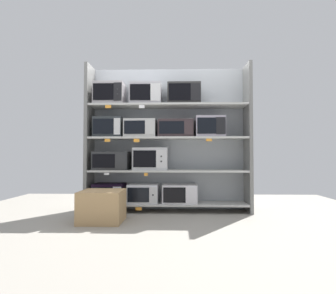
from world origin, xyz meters
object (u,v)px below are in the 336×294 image
microwave_8 (210,127)px  microwave_0 (109,193)px  microwave_1 (143,193)px  microwave_2 (180,194)px  microwave_5 (109,127)px  shipping_carton (102,206)px  microwave_7 (176,129)px  microwave_10 (146,94)px  microwave_3 (112,161)px  microwave_11 (184,94)px  microwave_4 (151,159)px  microwave_9 (110,94)px  microwave_6 (141,129)px

microwave_8 → microwave_0: bearing=-180.0°
microwave_1 → microwave_2: bearing=-0.0°
microwave_5 → microwave_8: size_ratio=0.99×
microwave_8 → shipping_carton: (-1.46, -0.72, -1.09)m
microwave_1 → microwave_5: microwave_5 is taller
microwave_5 → microwave_7: (1.03, 0.00, -0.02)m
microwave_8 → microwave_10: (-0.98, 0.00, 0.51)m
microwave_0 → microwave_3: 0.50m
microwave_3 → microwave_11: 1.51m
microwave_8 → microwave_11: 0.64m
microwave_4 → microwave_5: 0.81m
shipping_carton → microwave_9: bearing=96.3°
microwave_10 → microwave_8: bearing=-0.0°
microwave_8 → shipping_carton: microwave_8 is taller
microwave_2 → microwave_11: microwave_11 is taller
microwave_9 → microwave_0: bearing=-1.1°
microwave_8 → microwave_6: bearing=180.0°
microwave_0 → microwave_1: 0.52m
microwave_11 → shipping_carton: bearing=-146.0°
microwave_5 → shipping_carton: size_ratio=0.81×
microwave_7 → microwave_9: bearing=-180.0°
microwave_9 → microwave_10: bearing=0.0°
microwave_0 → microwave_9: 1.53m
microwave_1 → microwave_8: 1.44m
microwave_7 → microwave_8: size_ratio=1.20×
microwave_1 → microwave_2: size_ratio=0.88×
microwave_2 → microwave_0: bearing=180.0°
microwave_3 → microwave_10: (0.52, -0.00, 1.03)m
microwave_8 → microwave_11: (-0.39, -0.00, 0.50)m
microwave_4 → shipping_carton: microwave_4 is taller
microwave_7 → microwave_5: bearing=-180.0°
microwave_11 → microwave_5: bearing=180.0°
microwave_6 → microwave_10: (0.08, -0.00, 0.53)m
microwave_9 → microwave_6: bearing=0.0°
microwave_0 → microwave_7: microwave_7 is taller
microwave_10 → microwave_4: bearing=-0.0°
microwave_2 → microwave_3: microwave_3 is taller
microwave_3 → microwave_6: size_ratio=1.12×
microwave_1 → microwave_5: bearing=180.0°
microwave_5 → microwave_10: microwave_10 is taller
microwave_4 → microwave_5: bearing=-180.0°
microwave_4 → microwave_8: microwave_8 is taller
microwave_1 → microwave_3: size_ratio=0.86×
microwave_4 → microwave_7: size_ratio=0.99×
microwave_1 → microwave_10: microwave_10 is taller
microwave_6 → microwave_8: (1.06, -0.00, 0.02)m
microwave_2 → microwave_10: microwave_10 is taller
microwave_6 → microwave_10: bearing=-0.0°
microwave_4 → shipping_carton: (-0.56, -0.72, -0.60)m
microwave_7 → microwave_8: microwave_8 is taller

